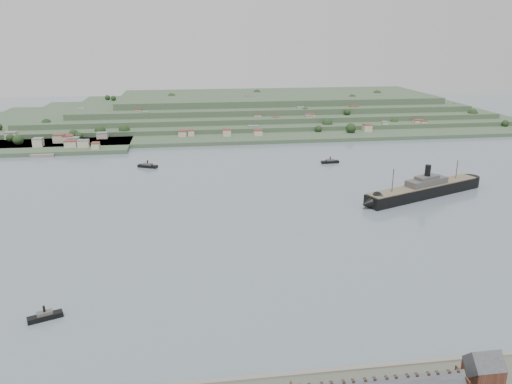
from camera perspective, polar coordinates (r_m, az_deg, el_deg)
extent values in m
plane|color=slate|center=(319.43, 4.46, -3.35)|extent=(1400.00, 1400.00, 0.00)
cube|color=gray|center=(193.20, 14.50, -18.85)|extent=(220.00, 2.00, 2.60)
cube|color=#4A241A|center=(181.76, 22.50, -18.98)|extent=(0.50, 8.40, 3.00)
cube|color=#2E1F19|center=(169.08, 13.07, -20.45)|extent=(0.90, 1.40, 3.20)
cube|color=#2E1F19|center=(170.90, 14.91, -20.14)|extent=(0.90, 1.40, 3.20)
cube|color=#2E1F19|center=(176.13, 19.28, -19.31)|extent=(0.90, 1.40, 3.20)
cube|color=#2E1F19|center=(178.48, 20.95, -18.97)|extent=(0.90, 1.40, 3.20)
cube|color=#4A241A|center=(191.20, 24.48, -18.54)|extent=(10.00, 10.00, 9.00)
cube|color=#373A3F|center=(188.69, 24.66, -17.43)|extent=(10.40, 10.18, 10.18)
cube|color=#344A31|center=(663.66, -2.25, 7.95)|extent=(760.00, 260.00, 4.00)
cube|color=#344A31|center=(689.68, -0.80, 8.72)|extent=(680.00, 220.00, 5.00)
cube|color=#344A31|center=(705.56, 0.26, 9.37)|extent=(600.00, 200.00, 6.00)
cube|color=#344A31|center=(721.62, 1.28, 10.08)|extent=(520.00, 180.00, 7.00)
cube|color=#344A31|center=(737.87, 2.27, 10.83)|extent=(440.00, 160.00, 8.00)
cube|color=#344A31|center=(568.20, -21.60, 5.06)|extent=(150.00, 90.00, 4.00)
cube|color=gray|center=(529.81, -23.11, 3.96)|extent=(22.00, 14.00, 2.80)
cube|color=black|center=(384.98, 18.59, 0.08)|extent=(100.97, 52.09, 8.05)
cone|color=black|center=(348.87, 12.94, -1.22)|extent=(18.01, 18.01, 13.80)
cylinder|color=black|center=(424.34, 23.23, 1.15)|extent=(13.80, 13.80, 8.05)
cube|color=brown|center=(383.75, 18.65, 0.71)|extent=(98.40, 50.15, 0.69)
cube|color=#4A4745|center=(384.75, 18.92, 1.12)|extent=(35.84, 22.68, 4.60)
cube|color=#4A4745|center=(383.92, 18.96, 1.56)|extent=(20.08, 14.44, 2.87)
cylinder|color=black|center=(382.80, 19.03, 2.19)|extent=(4.14, 4.14, 10.35)
cylinder|color=#41301E|center=(358.56, 15.36, 1.13)|extent=(0.57, 0.57, 18.40)
cylinder|color=#41301E|center=(408.11, 21.96, 2.29)|extent=(0.57, 0.57, 16.10)
cube|color=black|center=(232.78, -22.96, -13.01)|extent=(14.41, 8.55, 2.24)
cube|color=#4A4745|center=(231.96, -23.01, -12.65)|extent=(6.96, 5.07, 1.68)
cylinder|color=black|center=(231.07, -23.06, -12.25)|extent=(0.93, 0.93, 3.27)
cube|color=black|center=(455.23, -12.27, 2.90)|extent=(18.54, 11.73, 2.40)
cube|color=#4A4745|center=(454.78, -12.29, 3.12)|extent=(9.04, 6.89, 1.80)
cylinder|color=black|center=(454.29, -12.30, 3.36)|extent=(1.00, 1.00, 3.51)
cube|color=black|center=(465.42, 8.45, 3.42)|extent=(16.84, 5.83, 2.21)
cube|color=#4A4745|center=(465.02, 8.46, 3.62)|extent=(7.70, 4.23, 1.65)
cylinder|color=black|center=(464.58, 8.47, 3.84)|extent=(0.92, 0.92, 3.22)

